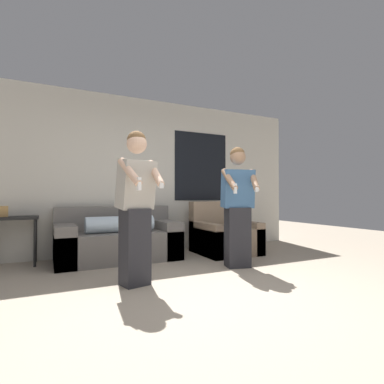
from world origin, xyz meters
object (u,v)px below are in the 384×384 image
at_px(armchair, 224,236).
at_px(side_table, 16,225).
at_px(couch, 118,240).
at_px(person_left, 136,205).
at_px(person_right, 238,206).

distance_m(armchair, side_table, 3.20).
bearing_deg(couch, side_table, 171.11).
height_order(armchair, person_left, person_left).
xyz_separation_m(side_table, person_right, (2.77, -1.41, 0.26)).
relative_size(couch, person_right, 1.09).
height_order(couch, person_left, person_left).
height_order(couch, armchair, armchair).
relative_size(couch, side_table, 2.14).
bearing_deg(couch, person_right, -40.77).
xyz_separation_m(couch, armchair, (1.77, -0.24, -0.01)).
distance_m(side_table, person_left, 2.09).
bearing_deg(side_table, couch, -8.89).
bearing_deg(side_table, armchair, -8.20).
bearing_deg(person_left, person_right, 8.03).
distance_m(person_left, person_right, 1.51).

